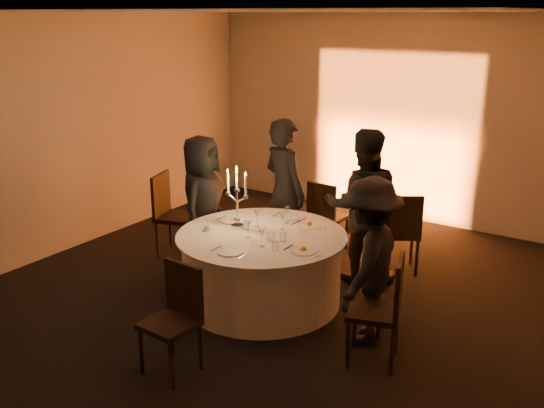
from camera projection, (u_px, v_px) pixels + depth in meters
The scene contains 31 objects.
floor at pixel (262, 301), 6.58m from camera, with size 7.00×7.00×0.00m, color black.
ceiling at pixel (260, 11), 5.67m from camera, with size 7.00×7.00×0.00m, color white.
wall_back at pixel (394, 118), 8.92m from camera, with size 7.00×7.00×0.00m, color #B4AEA7.
wall_left at pixel (66, 135), 7.69m from camera, with size 7.00×7.00×0.00m, color #B4AEA7.
uplighter_fixture at pixel (380, 217), 9.12m from camera, with size 0.25×0.12×0.10m, color black.
banquet_table at pixel (262, 268), 6.46m from camera, with size 1.80×1.80×0.77m.
chair_left at pixel (170, 210), 7.68m from camera, with size 0.58×0.58×1.06m.
chair_back_left at pixel (325, 213), 7.77m from camera, with size 0.44×0.44×0.95m.
chair_back_right at pixel (401, 228), 7.13m from camera, with size 0.59×0.59×0.99m.
chair_right at pixel (384, 304), 5.26m from camera, with size 0.55×0.55×1.01m.
chair_front at pixel (176, 312), 5.19m from camera, with size 0.44×0.44×0.96m.
guest_left at pixel (202, 204), 7.15m from camera, with size 0.81×0.53×1.65m, color black.
guest_back_left at pixel (284, 192), 7.38m from camera, with size 0.66×0.43×1.81m, color black.
guest_back_right at pixel (362, 206), 6.86m from camera, with size 0.87×0.68×1.79m, color black.
guest_right at pixel (369, 261), 5.58m from camera, with size 1.03×0.59×1.60m, color black.
plate_left at pixel (233, 220), 6.74m from camera, with size 0.35×0.28×0.08m.
plate_back_left at pixel (289, 217), 6.85m from camera, with size 0.36×0.25×0.01m.
plate_back_right at pixel (309, 224), 6.59m from camera, with size 0.35×0.27×0.08m.
plate_right at pixel (303, 250), 5.89m from camera, with size 0.36×0.27×0.08m.
plate_front at pixel (230, 252), 5.86m from camera, with size 0.36×0.25×0.01m.
coffee_cup at pixel (208, 228), 6.44m from camera, with size 0.11×0.11×0.07m.
candelabra at pixel (237, 206), 6.50m from camera, with size 0.29×0.14×0.69m.
wine_glass_a at pixel (257, 215), 6.53m from camera, with size 0.07×0.07×0.19m.
wine_glass_b at pixel (287, 211), 6.64m from camera, with size 0.07×0.07×0.19m.
wine_glass_c at pixel (248, 225), 6.21m from camera, with size 0.07×0.07×0.19m.
wine_glass_d at pixel (262, 234), 5.97m from camera, with size 0.07×0.07×0.19m.
wine_glass_e at pixel (282, 217), 6.44m from camera, with size 0.07×0.07×0.19m.
tumbler_a at pixel (271, 237), 6.14m from camera, with size 0.07×0.07×0.09m, color silver.
tumbler_b at pixel (246, 225), 6.48m from camera, with size 0.07×0.07×0.09m, color silver.
tumbler_c at pixel (283, 237), 6.14m from camera, with size 0.07×0.07×0.09m, color silver.
tumbler_d at pixel (275, 247), 5.89m from camera, with size 0.07×0.07×0.09m, color silver.
Camera 1 is at (3.34, -4.93, 2.99)m, focal length 40.00 mm.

